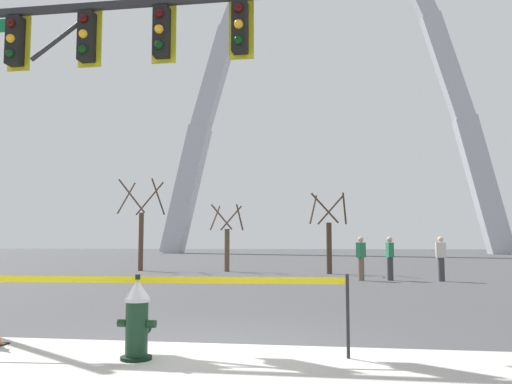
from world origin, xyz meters
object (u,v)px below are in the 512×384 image
(traffic_signal_gantry, at_px, (64,73))
(pedestrian_walking_right, at_px, (441,258))
(fire_hydrant, at_px, (137,320))
(monument_arch, at_px, (327,83))
(pedestrian_standing_center, at_px, (390,258))
(pedestrian_walking_left, at_px, (361,258))

(traffic_signal_gantry, bearing_deg, pedestrian_walking_right, 54.04)
(fire_hydrant, xyz_separation_m, pedestrian_walking_right, (5.87, 14.28, 0.35))
(monument_arch, relative_size, pedestrian_standing_center, 32.98)
(monument_arch, xyz_separation_m, pedestrian_walking_left, (2.36, -51.68, -21.87))
(monument_arch, distance_m, pedestrian_walking_right, 56.28)
(fire_hydrant, distance_m, monument_arch, 69.53)
(fire_hydrant, height_order, pedestrian_walking_left, pedestrian_walking_left)
(pedestrian_walking_right, bearing_deg, fire_hydrant, -112.33)
(traffic_signal_gantry, distance_m, pedestrian_walking_left, 13.25)
(pedestrian_walking_left, height_order, pedestrian_standing_center, same)
(fire_hydrant, height_order, pedestrian_walking_right, pedestrian_walking_right)
(traffic_signal_gantry, xyz_separation_m, pedestrian_walking_left, (5.57, 11.48, -3.59))
(traffic_signal_gantry, xyz_separation_m, pedestrian_walking_right, (8.39, 11.56, -3.59))
(traffic_signal_gantry, xyz_separation_m, monument_arch, (3.21, 63.16, 18.29))
(fire_hydrant, xyz_separation_m, pedestrian_standing_center, (4.10, 14.46, 0.35))
(traffic_signal_gantry, bearing_deg, pedestrian_standing_center, 60.59)
(fire_hydrant, distance_m, pedestrian_walking_right, 15.45)
(pedestrian_walking_left, xyz_separation_m, pedestrian_walking_right, (2.82, 0.08, 0.00))
(pedestrian_standing_center, height_order, pedestrian_walking_right, same)
(traffic_signal_gantry, distance_m, pedestrian_walking_right, 14.72)
(traffic_signal_gantry, relative_size, pedestrian_walking_right, 4.92)
(traffic_signal_gantry, relative_size, pedestrian_standing_center, 4.92)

